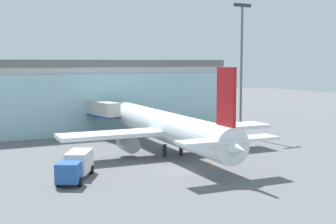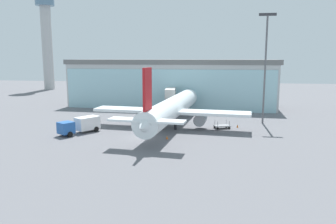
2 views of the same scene
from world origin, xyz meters
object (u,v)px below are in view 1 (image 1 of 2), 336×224
(jet_bridge, at_px, (97,109))
(safety_cone_nose, at_px, (210,164))
(baggage_cart, at_px, (223,143))
(airplane, at_px, (166,127))
(apron_light_mast, at_px, (241,60))
(catering_truck, at_px, (76,165))
(safety_cone_wingtip, at_px, (233,142))

(jet_bridge, bearing_deg, safety_cone_nose, -178.20)
(jet_bridge, xyz_separation_m, baggage_cart, (11.83, -18.03, -3.88))
(airplane, relative_size, baggage_cart, 11.78)
(apron_light_mast, xyz_separation_m, baggage_cart, (-8.04, -6.09, -11.81))
(catering_truck, xyz_separation_m, safety_cone_wingtip, (26.95, 8.44, -1.19))
(safety_cone_wingtip, bearing_deg, apron_light_mast, 42.85)
(safety_cone_nose, bearing_deg, safety_cone_wingtip, 42.01)
(airplane, relative_size, safety_cone_nose, 68.19)
(jet_bridge, height_order, airplane, airplane)
(catering_truck, bearing_deg, airplane, 149.07)
(safety_cone_nose, bearing_deg, airplane, 92.90)
(jet_bridge, relative_size, apron_light_mast, 0.57)
(baggage_cart, bearing_deg, catering_truck, 175.87)
(catering_truck, distance_m, safety_cone_wingtip, 28.27)
(safety_cone_nose, distance_m, safety_cone_wingtip, 15.74)
(catering_truck, height_order, safety_cone_nose, catering_truck)
(apron_light_mast, relative_size, safety_cone_nose, 38.28)
(safety_cone_wingtip, bearing_deg, safety_cone_nose, -137.99)
(apron_light_mast, height_order, safety_cone_wingtip, apron_light_mast)
(airplane, bearing_deg, apron_light_mast, -64.95)
(baggage_cart, xyz_separation_m, safety_cone_nose, (-8.81, -9.23, -0.23))
(jet_bridge, height_order, safety_cone_wingtip, jet_bridge)
(airplane, bearing_deg, safety_cone_wingtip, -78.24)
(catering_truck, relative_size, safety_cone_nose, 13.29)
(safety_cone_nose, bearing_deg, apron_light_mast, 42.27)
(airplane, distance_m, safety_cone_nose, 9.81)
(jet_bridge, relative_size, airplane, 0.32)
(catering_truck, distance_m, safety_cone_nose, 15.45)
(airplane, height_order, safety_cone_nose, airplane)
(safety_cone_wingtip, bearing_deg, baggage_cart, -155.62)
(apron_light_mast, height_order, baggage_cart, apron_light_mast)
(baggage_cart, distance_m, safety_cone_wingtip, 3.18)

